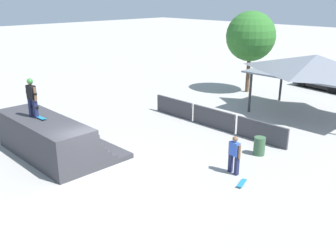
% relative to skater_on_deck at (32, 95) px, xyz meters
% --- Properties ---
extents(ground_plane, '(160.00, 160.00, 0.00)m').
position_rel_skater_on_deck_xyz_m(ground_plane, '(3.81, 0.76, -2.80)').
color(ground_plane, '#A3A09B').
extents(quarter_pipe_ramp, '(5.80, 3.69, 1.79)m').
position_rel_skater_on_deck_xyz_m(quarter_pipe_ramp, '(0.55, 0.43, -2.01)').
color(quarter_pipe_ramp, '#38383D').
rests_on(quarter_pipe_ramp, ground).
extents(skater_on_deck, '(0.76, 0.28, 1.77)m').
position_rel_skater_on_deck_xyz_m(skater_on_deck, '(0.00, 0.00, 0.00)').
color(skater_on_deck, '#1E2347').
rests_on(skater_on_deck, quarter_pipe_ramp).
extents(skateboard_on_deck, '(0.76, 0.21, 0.09)m').
position_rel_skater_on_deck_xyz_m(skateboard_on_deck, '(0.46, 0.09, -0.96)').
color(skateboard_on_deck, green).
rests_on(skateboard_on_deck, quarter_pipe_ramp).
extents(bystander_walking, '(0.66, 0.29, 1.63)m').
position_rel_skater_on_deck_xyz_m(bystander_walking, '(7.53, 4.81, -1.90)').
color(bystander_walking, '#1E2347').
rests_on(bystander_walking, ground).
extents(skateboard_on_ground, '(0.43, 0.79, 0.09)m').
position_rel_skater_on_deck_xyz_m(skateboard_on_ground, '(8.36, 4.23, -2.75)').
color(skateboard_on_ground, red).
rests_on(skateboard_on_ground, ground).
extents(barrier_fence, '(8.99, 0.12, 1.05)m').
position_rel_skater_on_deck_xyz_m(barrier_fence, '(3.36, 8.64, -2.28)').
color(barrier_fence, '#3D3D42').
rests_on(barrier_fence, ground).
extents(pavilion_shelter, '(7.29, 4.40, 3.72)m').
position_rel_skater_on_deck_xyz_m(pavilion_shelter, '(6.14, 14.45, 0.28)').
color(pavilion_shelter, '#2D2D33').
rests_on(pavilion_shelter, ground).
extents(tree_beside_pavilion, '(3.59, 3.59, 5.93)m').
position_rel_skater_on_deck_xyz_m(tree_beside_pavilion, '(0.01, 16.81, 1.32)').
color(tree_beside_pavilion, brown).
rests_on(tree_beside_pavilion, ground).
extents(trash_bin, '(0.52, 0.52, 0.85)m').
position_rel_skater_on_deck_xyz_m(trash_bin, '(7.21, 7.22, -2.38)').
color(trash_bin, '#385B3D').
rests_on(trash_bin, ground).
extents(parked_car_black, '(4.52, 2.32, 1.27)m').
position_rel_skater_on_deck_xyz_m(parked_car_black, '(3.60, 21.85, -2.20)').
color(parked_car_black, black).
rests_on(parked_car_black, ground).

